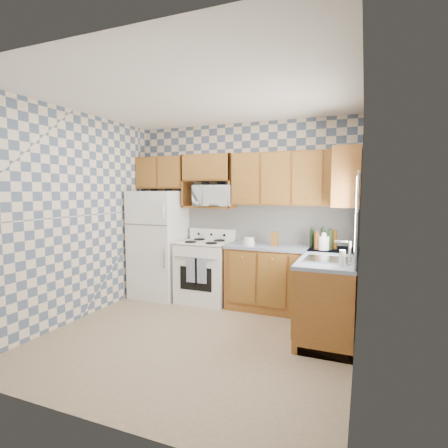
{
  "coord_description": "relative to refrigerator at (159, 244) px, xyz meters",
  "views": [
    {
      "loc": [
        1.75,
        -3.47,
        1.68
      ],
      "look_at": [
        0.05,
        0.75,
        1.25
      ],
      "focal_mm": 28.0,
      "sensor_mm": 36.0,
      "label": 1
    }
  ],
  "objects": [
    {
      "name": "floor",
      "position": [
        1.27,
        -1.25,
        -0.84
      ],
      "size": [
        3.4,
        3.4,
        0.0
      ],
      "primitive_type": "plane",
      "color": "#806B54",
      "rests_on": "ground"
    },
    {
      "name": "upper_cabinets_right",
      "position": [
        2.81,
        0.0,
        1.01
      ],
      "size": [
        0.33,
        0.7,
        0.74
      ],
      "primitive_type": "cube",
      "color": "brown",
      "rests_on": "right_wall"
    },
    {
      "name": "food_containers",
      "position": [
        1.53,
        -0.07,
        0.13
      ],
      "size": [
        0.16,
        0.16,
        0.11
      ],
      "primitive_type": null,
      "color": "silver",
      "rests_on": "countertop_back"
    },
    {
      "name": "soap_bottle",
      "position": [
        2.84,
        -1.06,
        0.17
      ],
      "size": [
        0.06,
        0.06,
        0.17
      ],
      "primitive_type": "cylinder",
      "color": "silver",
      "rests_on": "countertop_right"
    },
    {
      "name": "dish_towel_right",
      "position": [
        0.9,
        -0.32,
        -0.29
      ],
      "size": [
        0.17,
        0.02,
        0.36
      ],
      "primitive_type": "cube",
      "color": "navy",
      "rests_on": "stove_body"
    },
    {
      "name": "dish_towel_left",
      "position": [
        0.76,
        -0.32,
        -0.29
      ],
      "size": [
        0.17,
        0.02,
        0.36
      ],
      "primitive_type": "cube",
      "color": "navy",
      "rests_on": "stove_body"
    },
    {
      "name": "bottle_3",
      "position": [
        2.46,
        -0.08,
        0.19
      ],
      "size": [
        0.06,
        0.06,
        0.22
      ],
      "primitive_type": "cylinder",
      "color": "#633810",
      "rests_on": "countertop_back"
    },
    {
      "name": "microwave_shelf",
      "position": [
        0.8,
        0.19,
        0.6
      ],
      "size": [
        0.8,
        0.33,
        0.03
      ],
      "primitive_type": "cube",
      "color": "brown",
      "rests_on": "back_wall"
    },
    {
      "name": "base_cabinets_right",
      "position": [
        2.67,
        -0.45,
        -0.4
      ],
      "size": [
        0.6,
        1.6,
        0.88
      ],
      "primitive_type": "cube",
      "color": "brown",
      "rests_on": "floor"
    },
    {
      "name": "base_cabinets_back",
      "position": [
        2.1,
        0.05,
        -0.4
      ],
      "size": [
        1.75,
        0.6,
        0.88
      ],
      "primitive_type": "cube",
      "color": "brown",
      "rests_on": "floor"
    },
    {
      "name": "right_wall",
      "position": [
        2.97,
        -1.25,
        0.51
      ],
      "size": [
        0.02,
        3.2,
        2.7
      ],
      "primitive_type": "cube",
      "color": "slate",
      "rests_on": "ground"
    },
    {
      "name": "sink",
      "position": [
        2.67,
        -0.8,
        0.09
      ],
      "size": [
        0.48,
        0.4,
        0.03
      ],
      "primitive_type": "cube",
      "color": "#B7B7BC",
      "rests_on": "countertop_right"
    },
    {
      "name": "stove_body",
      "position": [
        0.8,
        0.03,
        -0.39
      ],
      "size": [
        0.76,
        0.65,
        0.9
      ],
      "primitive_type": "cube",
      "color": "white",
      "rests_on": "floor"
    },
    {
      "name": "refrigerator",
      "position": [
        0.0,
        0.0,
        0.0
      ],
      "size": [
        0.75,
        0.7,
        1.68
      ],
      "primitive_type": "cube",
      "color": "white",
      "rests_on": "floor"
    },
    {
      "name": "bottle_0",
      "position": [
        2.53,
        -0.0,
        0.22
      ],
      "size": [
        0.06,
        0.06,
        0.28
      ],
      "primitive_type": "cylinder",
      "color": "black",
      "rests_on": "countertop_back"
    },
    {
      "name": "upper_cabinets_fridge",
      "position": [
        -0.02,
        0.19,
        1.13
      ],
      "size": [
        0.82,
        0.33,
        0.5
      ],
      "primitive_type": "cube",
      "color": "brown",
      "rests_on": "back_wall"
    },
    {
      "name": "countertop_right",
      "position": [
        2.67,
        -0.45,
        0.06
      ],
      "size": [
        0.63,
        1.6,
        0.04
      ],
      "primitive_type": "cube",
      "color": "slate",
      "rests_on": "base_cabinets_right"
    },
    {
      "name": "countertop_back",
      "position": [
        2.1,
        0.05,
        0.06
      ],
      "size": [
        1.77,
        0.63,
        0.04
      ],
      "primitive_type": "cube",
      "color": "slate",
      "rests_on": "base_cabinets_back"
    },
    {
      "name": "backsplash_right",
      "position": [
        2.96,
        -0.45,
        0.36
      ],
      "size": [
        0.02,
        1.6,
        0.56
      ],
      "primitive_type": "cube",
      "color": "silver",
      "rests_on": "right_wall"
    },
    {
      "name": "window",
      "position": [
        2.96,
        -0.8,
        0.61
      ],
      "size": [
        0.02,
        0.66,
        0.86
      ],
      "primitive_type": "cube",
      "color": "silver",
      "rests_on": "right_wall"
    },
    {
      "name": "bottle_1",
      "position": [
        2.63,
        -0.06,
        0.21
      ],
      "size": [
        0.06,
        0.06,
        0.26
      ],
      "primitive_type": "cylinder",
      "color": "black",
      "rests_on": "countertop_back"
    },
    {
      "name": "cooktop",
      "position": [
        0.8,
        0.03,
        0.07
      ],
      "size": [
        0.76,
        0.65,
        0.02
      ],
      "primitive_type": "cube",
      "color": "silver",
      "rests_on": "stove_body"
    },
    {
      "name": "electric_kettle",
      "position": [
        2.55,
        -0.09,
        0.17
      ],
      "size": [
        0.14,
        0.14,
        0.18
      ],
      "primitive_type": "cylinder",
      "color": "white",
      "rests_on": "countertop_back"
    },
    {
      "name": "bottle_4",
      "position": [
        2.38,
        0.06,
        0.2
      ],
      "size": [
        0.06,
        0.06,
        0.25
      ],
      "primitive_type": "cylinder",
      "color": "black",
      "rests_on": "countertop_back"
    },
    {
      "name": "backsplash_back",
      "position": [
        1.68,
        0.34,
        0.36
      ],
      "size": [
        2.6,
        0.02,
        0.56
      ],
      "primitive_type": "cube",
      "color": "silver",
      "rests_on": "back_wall"
    },
    {
      "name": "upper_cabinets_back",
      "position": [
        2.1,
        0.19,
        1.01
      ],
      "size": [
        1.75,
        0.33,
        0.74
      ],
      "primitive_type": "cube",
      "color": "brown",
      "rests_on": "back_wall"
    },
    {
      "name": "knife_block",
      "position": [
        1.88,
        0.02,
        0.18
      ],
      "size": [
        0.09,
        0.09,
        0.2
      ],
      "primitive_type": "cube",
      "rotation": [
        0.0,
        0.0,
        0.01
      ],
      "color": "brown",
      "rests_on": "countertop_back"
    },
    {
      "name": "microwave",
      "position": [
        0.89,
        0.14,
        0.77
      ],
      "size": [
        0.64,
        0.5,
        0.32
      ],
      "primitive_type": "imported",
      "rotation": [
        0.0,
        0.0,
        0.2
      ],
      "color": "white",
      "rests_on": "microwave_shelf"
    },
    {
      "name": "bottle_2",
      "position": [
        2.68,
        0.04,
        0.2
      ],
      "size": [
        0.06,
        0.06,
        0.24
      ],
      "primitive_type": "cylinder",
      "color": "#633810",
      "rests_on": "countertop_back"
    },
    {
      "name": "backguard",
      "position": [
        0.8,
        0.3,
        0.16
      ],
      "size": [
        0.76,
        0.08,
        0.17
      ],
      "primitive_type": "cube",
      "color": "white",
      "rests_on": "cooktop"
    },
    {
      "name": "back_wall",
      "position": [
        1.27,
        0.35,
        0.51
      ],
      "size": [
        3.4,
        0.02,
        2.7
      ],
      "primitive_type": "cube",
      "color": "slate",
      "rests_on": "ground"
    }
  ]
}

